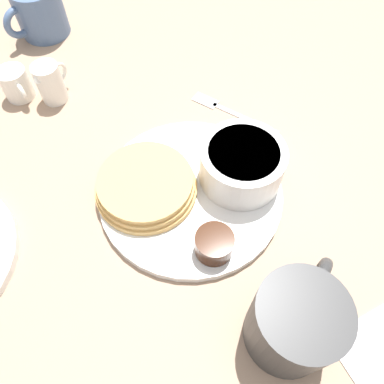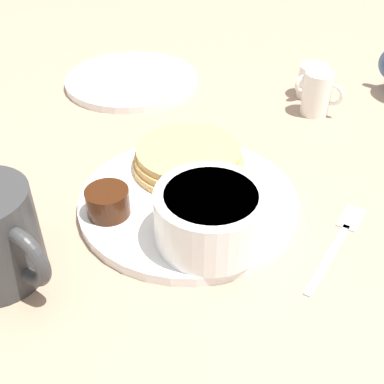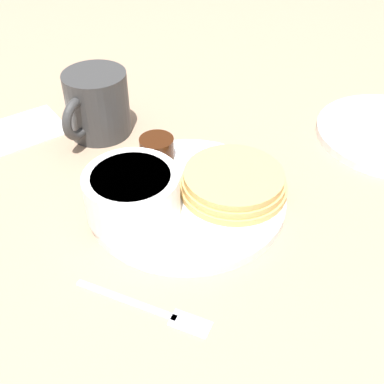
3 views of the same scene
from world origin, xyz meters
TOP-DOWN VIEW (x-y plane):
  - ground_plane at (0.00, 0.00)m, footprint 4.00×4.00m
  - plate at (0.00, 0.00)m, footprint 0.25×0.25m
  - pancake_stack at (-0.05, 0.03)m, footprint 0.14×0.14m
  - bowl at (0.07, -0.01)m, footprint 0.11×0.11m
  - syrup_cup at (-0.01, -0.09)m, footprint 0.05×0.05m
  - butter_ramekin at (0.09, -0.03)m, footprint 0.04×0.04m
  - coffee_mug at (0.01, -0.21)m, footprint 0.12×0.09m
  - creamer_pitcher_near at (-0.11, 0.26)m, footprint 0.06×0.05m
  - creamer_pitcher_far at (-0.16, 0.29)m, footprint 0.05×0.07m
  - fork at (0.12, 0.12)m, footprint 0.09×0.13m
  - second_mug at (-0.08, 0.44)m, footprint 0.11×0.09m

SIDE VIEW (x-z plane):
  - ground_plane at x=0.00m, z-range 0.00..0.00m
  - fork at x=0.12m, z-range 0.00..0.00m
  - plate at x=0.00m, z-range 0.00..0.01m
  - pancake_stack at x=-0.05m, z-range 0.01..0.04m
  - creamer_pitcher_far at x=-0.16m, z-range 0.00..0.05m
  - syrup_cup at x=-0.01m, z-range 0.01..0.04m
  - butter_ramekin at x=0.09m, z-range 0.01..0.05m
  - creamer_pitcher_near at x=-0.11m, z-range 0.00..0.07m
  - second_mug at x=-0.08m, z-range 0.00..0.08m
  - bowl at x=0.07m, z-range 0.01..0.07m
  - coffee_mug at x=0.01m, z-range 0.00..0.10m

